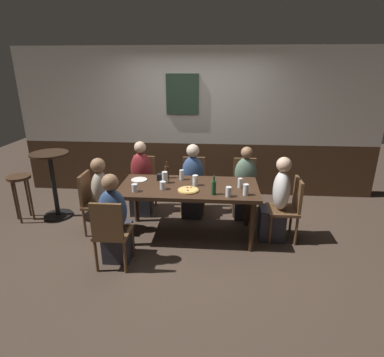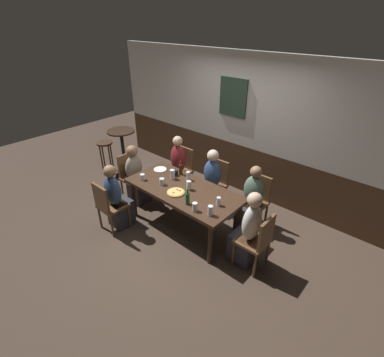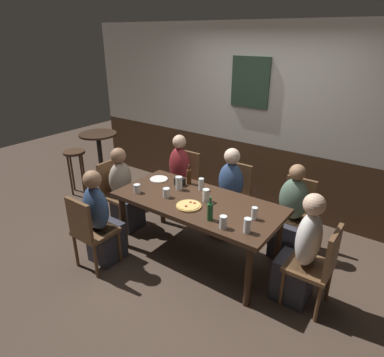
{
  "view_description": "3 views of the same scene",
  "coord_description": "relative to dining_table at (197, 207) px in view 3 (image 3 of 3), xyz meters",
  "views": [
    {
      "loc": [
        0.36,
        -4.02,
        2.29
      ],
      "look_at": [
        0.05,
        -0.07,
        0.88
      ],
      "focal_mm": 29.84,
      "sensor_mm": 36.0,
      "label": 1
    },
    {
      "loc": [
        2.63,
        -2.74,
        3.08
      ],
      "look_at": [
        0.07,
        0.13,
        0.89
      ],
      "focal_mm": 26.74,
      "sensor_mm": 36.0,
      "label": 2
    },
    {
      "loc": [
        1.9,
        -2.72,
        2.45
      ],
      "look_at": [
        -0.01,
        -0.09,
        1.03
      ],
      "focal_mm": 31.53,
      "sensor_mm": 36.0,
      "label": 3
    }
  ],
  "objects": [
    {
      "name": "dining_table",
      "position": [
        0.0,
        0.0,
        0.0
      ],
      "size": [
        1.88,
        0.87,
        0.74
      ],
      "color": "#382316",
      "rests_on": "ground_plane"
    },
    {
      "name": "chair_right_far",
      "position": [
        0.83,
        0.85,
        -0.17
      ],
      "size": [
        0.4,
        0.4,
        0.88
      ],
      "color": "brown",
      "rests_on": "ground_plane"
    },
    {
      "name": "chair_mid_far",
      "position": [
        0.0,
        0.85,
        -0.17
      ],
      "size": [
        0.4,
        0.4,
        0.88
      ],
      "color": "brown",
      "rests_on": "ground_plane"
    },
    {
      "name": "wall_back",
      "position": [
        -0.0,
        1.65,
        0.64
      ],
      "size": [
        6.4,
        0.13,
        2.6
      ],
      "color": "#3D2819",
      "rests_on": "ground_plane"
    },
    {
      "name": "person_mid_far",
      "position": [
        -0.0,
        0.69,
        -0.18
      ],
      "size": [
        0.34,
        0.37,
        1.15
      ],
      "color": "#2D2D38",
      "rests_on": "ground_plane"
    },
    {
      "name": "highball_clear",
      "position": [
        0.74,
        -0.26,
        0.14
      ],
      "size": [
        0.07,
        0.07,
        0.14
      ],
      "color": "silver",
      "rests_on": "dining_table"
    },
    {
      "name": "beer_bottle_brown",
      "position": [
        -0.35,
        0.31,
        0.17
      ],
      "size": [
        0.06,
        0.06,
        0.25
      ],
      "color": "#42230F",
      "rests_on": "dining_table"
    },
    {
      "name": "person_head_east",
      "position": [
        1.19,
        0.0,
        -0.17
      ],
      "size": [
        0.37,
        0.34,
        1.17
      ],
      "color": "#2D2D38",
      "rests_on": "ground_plane"
    },
    {
      "name": "bar_stool",
      "position": [
        -2.59,
        0.27,
        -0.1
      ],
      "size": [
        0.34,
        0.34,
        0.72
      ],
      "color": "#422B1C",
      "rests_on": "ground_plane"
    },
    {
      "name": "plate_white_large",
      "position": [
        -0.73,
        0.18,
        0.08
      ],
      "size": [
        0.23,
        0.23,
        0.01
      ],
      "primitive_type": "cylinder",
      "color": "white",
      "rests_on": "dining_table"
    },
    {
      "name": "person_left_far",
      "position": [
        -0.83,
        0.69,
        -0.17
      ],
      "size": [
        0.34,
        0.37,
        1.17
      ],
      "color": "#2D2D38",
      "rests_on": "ground_plane"
    },
    {
      "name": "chair_head_east",
      "position": [
        1.35,
        0.0,
        -0.17
      ],
      "size": [
        0.4,
        0.4,
        0.88
      ],
      "color": "brown",
      "rests_on": "ground_plane"
    },
    {
      "name": "beer_glass_half",
      "position": [
        -0.33,
        -0.14,
        0.13
      ],
      "size": [
        0.08,
        0.08,
        0.11
      ],
      "color": "silver",
      "rests_on": "dining_table"
    },
    {
      "name": "pint_glass_pale",
      "position": [
        0.52,
        -0.32,
        0.13
      ],
      "size": [
        0.07,
        0.07,
        0.13
      ],
      "color": "silver",
      "rests_on": "dining_table"
    },
    {
      "name": "tumbler_water",
      "position": [
        -0.68,
        -0.25,
        0.12
      ],
      "size": [
        0.08,
        0.08,
        0.1
      ],
      "color": "silver",
      "rests_on": "dining_table"
    },
    {
      "name": "person_head_west",
      "position": [
        -1.19,
        0.0,
        -0.2
      ],
      "size": [
        0.37,
        0.34,
        1.11
      ],
      "color": "#2D2D38",
      "rests_on": "ground_plane"
    },
    {
      "name": "tumbler_short",
      "position": [
        0.69,
        0.0,
        0.13
      ],
      "size": [
        0.06,
        0.06,
        0.13
      ],
      "color": "silver",
      "rests_on": "dining_table"
    },
    {
      "name": "pint_glass_amber",
      "position": [
        -0.34,
        0.11,
        0.15
      ],
      "size": [
        0.08,
        0.08,
        0.16
      ],
      "color": "silver",
      "rests_on": "dining_table"
    },
    {
      "name": "pizza",
      "position": [
        0.01,
        -0.17,
        0.09
      ],
      "size": [
        0.27,
        0.27,
        0.03
      ],
      "color": "tan",
      "rests_on": "dining_table"
    },
    {
      "name": "person_right_far",
      "position": [
        0.83,
        0.69,
        -0.19
      ],
      "size": [
        0.34,
        0.37,
        1.12
      ],
      "color": "#2D2D38",
      "rests_on": "ground_plane"
    },
    {
      "name": "chair_head_west",
      "position": [
        -1.35,
        0.0,
        -0.17
      ],
      "size": [
        0.4,
        0.4,
        0.88
      ],
      "color": "brown",
      "rests_on": "ground_plane"
    },
    {
      "name": "condiment_caddy",
      "position": [
        -0.41,
        0.21,
        0.12
      ],
      "size": [
        0.11,
        0.09,
        0.09
      ],
      "primitive_type": "cube",
      "color": "black",
      "rests_on": "dining_table"
    },
    {
      "name": "chair_left_near",
      "position": [
        -0.83,
        -0.85,
        -0.17
      ],
      "size": [
        0.4,
        0.4,
        0.88
      ],
      "color": "brown",
      "rests_on": "ground_plane"
    },
    {
      "name": "chair_left_far",
      "position": [
        -0.83,
        0.85,
        -0.17
      ],
      "size": [
        0.4,
        0.4,
        0.88
      ],
      "color": "brown",
      "rests_on": "ground_plane"
    },
    {
      "name": "beer_bottle_green",
      "position": [
        0.34,
        -0.27,
        0.17
      ],
      "size": [
        0.06,
        0.06,
        0.25
      ],
      "color": "#194723",
      "rests_on": "dining_table"
    },
    {
      "name": "beer_glass_tall",
      "position": [
        -0.12,
        0.25,
        0.14
      ],
      "size": [
        0.06,
        0.06,
        0.14
      ],
      "color": "silver",
      "rests_on": "dining_table"
    },
    {
      "name": "side_bar_table",
      "position": [
        -2.14,
        0.42,
        -0.05
      ],
      "size": [
        0.56,
        0.56,
        1.05
      ],
      "color": "black",
      "rests_on": "ground_plane"
    },
    {
      "name": "person_left_near",
      "position": [
        -0.83,
        -0.69,
        -0.18
      ],
      "size": [
        0.34,
        0.37,
        1.14
      ],
      "color": "#2D2D38",
      "rests_on": "ground_plane"
    },
    {
      "name": "pint_glass_stout",
      "position": [
        0.09,
        0.04,
        0.14
      ],
      "size": [
        0.08,
        0.08,
        0.14
      ],
      "color": "silver",
      "rests_on": "dining_table"
    },
    {
      "name": "ground_plane",
      "position": [
        0.0,
        0.0,
        -0.66
      ],
      "size": [
        12.0,
        12.0,
        0.0
      ],
      "primitive_type": "plane",
      "color": "#423328"
    }
  ]
}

